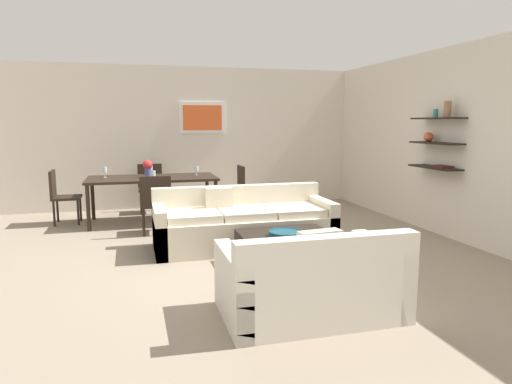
# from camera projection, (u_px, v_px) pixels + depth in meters

# --- Properties ---
(ground_plane) EXTENTS (18.00, 18.00, 0.00)m
(ground_plane) POSITION_uv_depth(u_px,v_px,m) (246.00, 253.00, 5.78)
(ground_plane) COLOR gray
(back_wall_unit) EXTENTS (8.40, 0.09, 2.70)m
(back_wall_unit) POSITION_uv_depth(u_px,v_px,m) (217.00, 137.00, 9.02)
(back_wall_unit) COLOR silver
(back_wall_unit) RESTS_ON ground
(right_wall_shelf_unit) EXTENTS (0.34, 8.20, 2.70)m
(right_wall_shelf_unit) POSITION_uv_depth(u_px,v_px,m) (429.00, 142.00, 6.93)
(right_wall_shelf_unit) COLOR silver
(right_wall_shelf_unit) RESTS_ON ground
(sofa_beige) EXTENTS (2.34, 0.90, 0.78)m
(sofa_beige) POSITION_uv_depth(u_px,v_px,m) (243.00, 225.00, 6.07)
(sofa_beige) COLOR beige
(sofa_beige) RESTS_ON ground
(loveseat_white) EXTENTS (1.50, 0.90, 0.78)m
(loveseat_white) POSITION_uv_depth(u_px,v_px,m) (311.00, 282.00, 3.89)
(loveseat_white) COLOR silver
(loveseat_white) RESTS_ON ground
(coffee_table) EXTENTS (1.05, 1.08, 0.38)m
(coffee_table) POSITION_uv_depth(u_px,v_px,m) (290.00, 253.00, 5.11)
(coffee_table) COLOR black
(coffee_table) RESTS_ON ground
(decorative_bowl) EXTENTS (0.38, 0.38, 0.07)m
(decorative_bowl) POSITION_uv_depth(u_px,v_px,m) (285.00, 234.00, 5.07)
(decorative_bowl) COLOR navy
(decorative_bowl) RESTS_ON coffee_table
(dining_table) EXTENTS (2.08, 1.00, 0.75)m
(dining_table) POSITION_uv_depth(u_px,v_px,m) (152.00, 181.00, 7.53)
(dining_table) COLOR black
(dining_table) RESTS_ON ground
(dining_chair_foot) EXTENTS (0.44, 0.44, 0.88)m
(dining_chair_foot) POSITION_uv_depth(u_px,v_px,m) (156.00, 201.00, 6.69)
(dining_chair_foot) COLOR black
(dining_chair_foot) RESTS_ON ground
(dining_chair_right_far) EXTENTS (0.44, 0.44, 0.88)m
(dining_chair_right_far) POSITION_uv_depth(u_px,v_px,m) (235.00, 187.00, 8.15)
(dining_chair_right_far) COLOR black
(dining_chair_right_far) RESTS_ON ground
(dining_chair_head) EXTENTS (0.44, 0.44, 0.88)m
(dining_chair_head) POSITION_uv_depth(u_px,v_px,m) (150.00, 185.00, 8.42)
(dining_chair_head) COLOR black
(dining_chair_head) RESTS_ON ground
(dining_chair_left_far) EXTENTS (0.44, 0.44, 0.88)m
(dining_chair_left_far) POSITION_uv_depth(u_px,v_px,m) (61.00, 193.00, 7.39)
(dining_chair_left_far) COLOR black
(dining_chair_left_far) RESTS_ON ground
(wine_glass_head) EXTENTS (0.06, 0.06, 0.15)m
(wine_glass_head) POSITION_uv_depth(u_px,v_px,m) (151.00, 168.00, 7.92)
(wine_glass_head) COLOR silver
(wine_glass_head) RESTS_ON dining_table
(wine_glass_right_far) EXTENTS (0.08, 0.08, 0.15)m
(wine_glass_right_far) POSITION_uv_depth(u_px,v_px,m) (196.00, 169.00, 7.81)
(wine_glass_right_far) COLOR silver
(wine_glass_right_far) RESTS_ON dining_table
(wine_glass_foot) EXTENTS (0.07, 0.07, 0.15)m
(wine_glass_foot) POSITION_uv_depth(u_px,v_px,m) (153.00, 174.00, 7.08)
(wine_glass_foot) COLOR silver
(wine_glass_foot) RESTS_ON dining_table
(wine_glass_left_far) EXTENTS (0.08, 0.08, 0.18)m
(wine_glass_left_far) POSITION_uv_depth(u_px,v_px,m) (105.00, 170.00, 7.42)
(wine_glass_left_far) COLOR silver
(wine_glass_left_far) RESTS_ON dining_table
(centerpiece_vase) EXTENTS (0.16, 0.16, 0.28)m
(centerpiece_vase) POSITION_uv_depth(u_px,v_px,m) (148.00, 167.00, 7.52)
(centerpiece_vase) COLOR #4C518C
(centerpiece_vase) RESTS_ON dining_table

